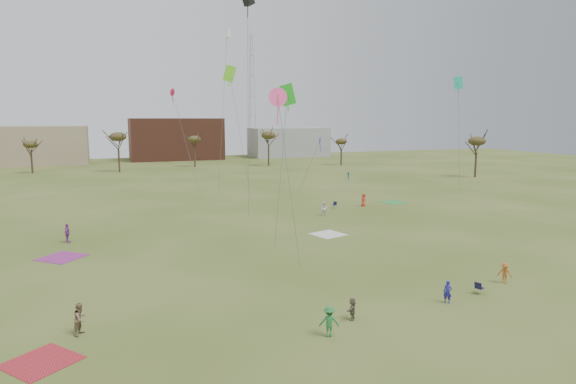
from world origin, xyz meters
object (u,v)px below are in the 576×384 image
object	(u,v)px
camp_chair_center	(479,290)
camp_chair_right	(334,206)
flyer_near_right	(448,292)
flyer_near_center	(329,321)
radio_tower	(252,96)

from	to	relation	value
camp_chair_center	camp_chair_right	size ratio (longest dim) A/B	1.00
flyer_near_right	flyer_near_center	bearing A→B (deg)	-120.17
flyer_near_right	camp_chair_center	xyz separation A→B (m)	(3.14, 0.61, -0.48)
flyer_near_center	radio_tower	bearing A→B (deg)	-85.33
camp_chair_center	radio_tower	bearing A→B (deg)	-31.23
flyer_near_right	camp_chair_center	world-z (taller)	flyer_near_right
flyer_near_right	camp_chair_right	world-z (taller)	flyer_near_right
flyer_near_right	camp_chair_center	distance (m)	3.23
flyer_near_right	camp_chair_center	size ratio (longest dim) A/B	1.70
camp_chair_center	camp_chair_right	distance (m)	33.23
flyer_near_center	camp_chair_center	size ratio (longest dim) A/B	1.98
camp_chair_center	radio_tower	distance (m)	130.56
camp_chair_center	camp_chair_right	bearing A→B (deg)	-30.31
camp_chair_right	camp_chair_center	bearing A→B (deg)	-46.68
camp_chair_right	flyer_near_right	bearing A→B (deg)	-51.70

